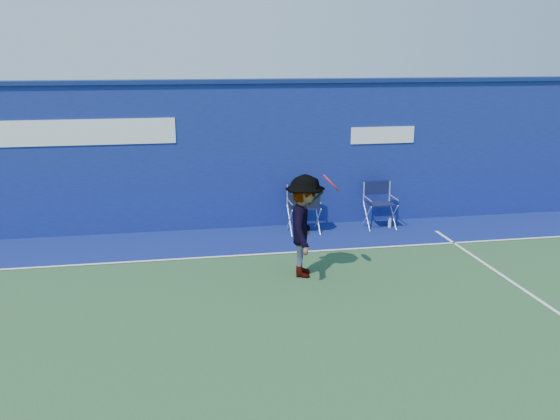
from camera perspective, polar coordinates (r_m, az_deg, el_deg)
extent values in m
plane|color=#2B512C|center=(7.92, -3.49, -12.16)|extent=(80.00, 80.00, 0.00)
cube|color=navy|center=(12.42, -6.46, 5.08)|extent=(24.00, 0.40, 3.00)
cube|color=navy|center=(12.25, -6.67, 12.19)|extent=(24.00, 0.50, 0.08)
cube|color=white|center=(12.30, -20.66, 6.95)|extent=(4.50, 0.02, 0.50)
cube|color=white|center=(12.89, 9.86, 7.11)|extent=(1.40, 0.02, 0.35)
cube|color=navy|center=(11.71, -5.87, -3.06)|extent=(24.00, 1.80, 0.01)
cube|color=white|center=(10.85, -5.50, -4.47)|extent=(24.00, 0.06, 0.01)
cube|color=#10153C|center=(12.14, 2.31, 0.29)|extent=(0.52, 0.44, 0.03)
cube|color=silver|center=(12.33, 2.06, 1.55)|extent=(0.59, 0.03, 0.43)
cube|color=#10153C|center=(12.31, 2.06, 1.94)|extent=(0.52, 0.03, 0.30)
cube|color=black|center=(12.07, 2.35, 0.99)|extent=(0.59, 0.34, 0.32)
cube|color=#10153C|center=(12.30, 2.07, 2.14)|extent=(0.43, 0.06, 0.24)
cube|color=#10153C|center=(12.63, 9.64, 0.60)|extent=(0.51, 0.43, 0.03)
cube|color=silver|center=(12.81, 9.30, 1.79)|extent=(0.58, 0.03, 0.42)
cube|color=#10153C|center=(12.79, 9.32, 2.16)|extent=(0.51, 0.03, 0.29)
cylinder|color=silver|center=(12.77, 10.51, -1.20)|extent=(0.07, 0.07, 0.22)
imported|color=#EA4738|center=(9.71, 2.40, -1.56)|extent=(0.88, 1.22, 1.70)
torus|color=#AE1A17|center=(9.51, 4.96, 2.60)|extent=(0.30, 0.39, 0.29)
cylinder|color=gray|center=(9.51, 4.96, 2.60)|extent=(0.24, 0.33, 0.23)
cylinder|color=black|center=(9.48, 3.51, 1.15)|extent=(0.27, 0.05, 0.26)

